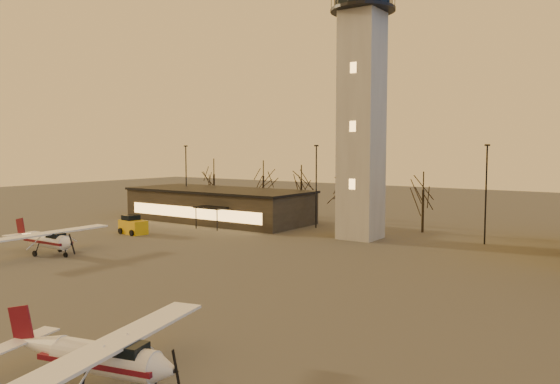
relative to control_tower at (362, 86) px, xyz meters
The scene contains 8 objects.
ground 34.15m from the control_tower, 90.00° to the right, with size 220.00×220.00×0.00m, color #42403D.
control_tower is the anchor object (origin of this frame).
terminal 26.24m from the control_tower, behind, with size 25.40×12.20×4.30m.
light_poles 10.97m from the control_tower, 63.48° to the left, with size 58.50×12.25×10.14m.
tree_row 19.48m from the control_tower, 146.24° to the left, with size 37.20×9.20×8.80m.
cessna_front 43.07m from the control_tower, 77.77° to the right, with size 8.91×11.13×3.07m.
cessna_rear 34.63m from the control_tower, 128.07° to the right, with size 8.94×11.31×3.12m.
service_cart 29.98m from the control_tower, 152.14° to the right, with size 3.54×2.46×2.13m.
Camera 1 is at (26.36, -22.85, 9.74)m, focal length 35.00 mm.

